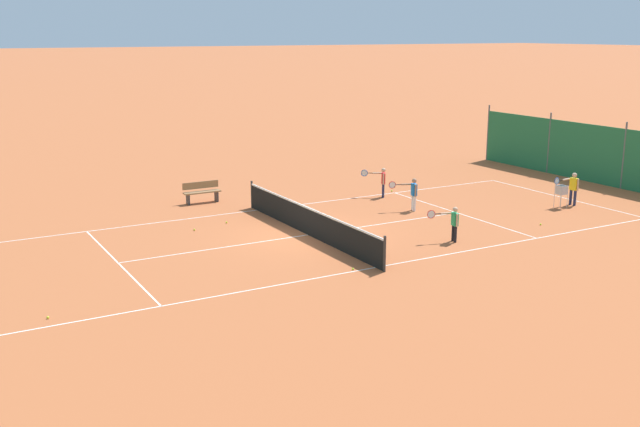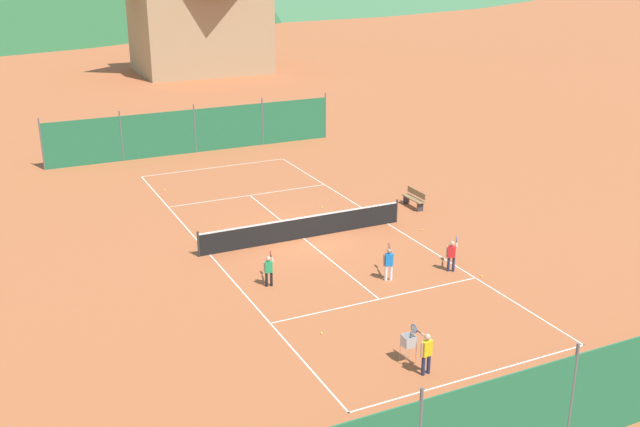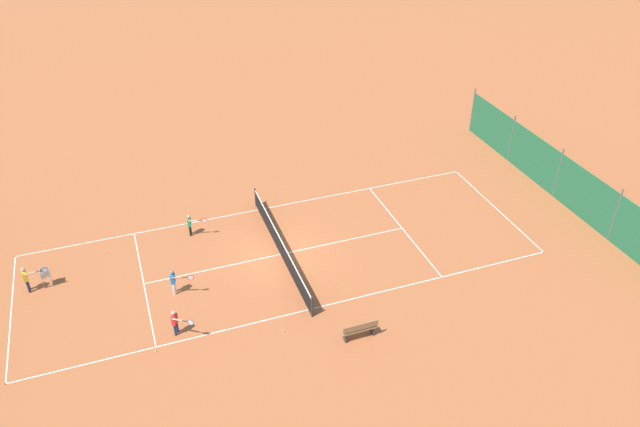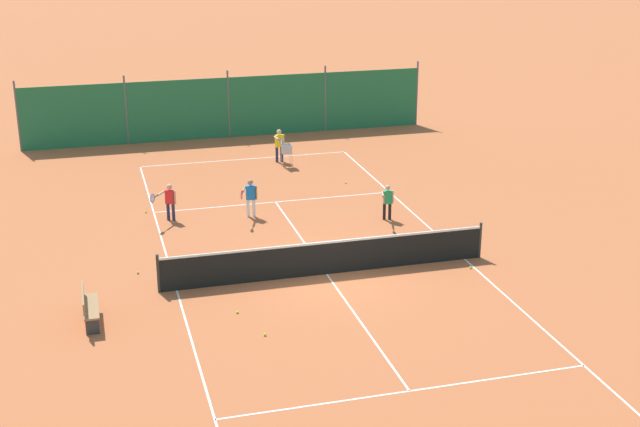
# 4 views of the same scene
# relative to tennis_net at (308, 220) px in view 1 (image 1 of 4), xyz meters

# --- Properties ---
(ground_plane) EXTENTS (600.00, 600.00, 0.00)m
(ground_plane) POSITION_rel_tennis_net_xyz_m (0.00, 0.00, -0.50)
(ground_plane) COLOR #B25B33
(court_line_markings) EXTENTS (8.25, 23.85, 0.01)m
(court_line_markings) POSITION_rel_tennis_net_xyz_m (0.00, 0.00, -0.50)
(court_line_markings) COLOR white
(court_line_markings) RESTS_ON ground
(tennis_net) EXTENTS (9.18, 0.08, 1.06)m
(tennis_net) POSITION_rel_tennis_net_xyz_m (0.00, 0.00, 0.00)
(tennis_net) COLOR #2D2D2D
(tennis_net) RESTS_ON ground
(windscreen_fence_near) EXTENTS (17.28, 0.08, 2.90)m
(windscreen_fence_near) POSITION_rel_tennis_net_xyz_m (-0.00, -15.50, 0.81)
(windscreen_fence_near) COLOR #236B42
(windscreen_fence_near) RESTS_ON ground
(player_near_baseline) EXTENTS (0.68, 0.97, 1.26)m
(player_near_baseline) POSITION_rel_tennis_net_xyz_m (1.11, -5.13, 0.23)
(player_near_baseline) COLOR white
(player_near_baseline) RESTS_ON ground
(player_far_service) EXTENTS (0.60, 0.93, 1.16)m
(player_far_service) POSITION_rel_tennis_net_xyz_m (-3.04, -3.69, 0.18)
(player_far_service) COLOR black
(player_far_service) RESTS_ON ground
(player_far_baseline) EXTENTS (0.44, 1.08, 1.30)m
(player_far_baseline) POSITION_rel_tennis_net_xyz_m (-1.22, -11.14, 0.26)
(player_far_baseline) COLOR #23284C
(player_far_baseline) RESTS_ON ground
(player_near_service) EXTENTS (0.85, 0.82, 1.22)m
(player_near_service) POSITION_rel_tennis_net_xyz_m (3.66, -5.46, 0.21)
(player_near_service) COLOR #23284C
(player_near_service) RESTS_ON ground
(tennis_ball_far_corner) EXTENTS (0.07, 0.07, 0.07)m
(tennis_ball_far_corner) POSITION_rel_tennis_net_xyz_m (2.81, 1.79, -0.47)
(tennis_ball_far_corner) COLOR #CCE033
(tennis_ball_far_corner) RESTS_ON ground
(tennis_ball_mid_court) EXTENTS (0.07, 0.07, 0.07)m
(tennis_ball_mid_court) POSITION_rel_tennis_net_xyz_m (4.35, -6.44, -0.47)
(tennis_ball_mid_court) COLOR #CCE033
(tennis_ball_mid_court) RESTS_ON ground
(tennis_ball_near_corner) EXTENTS (0.07, 0.07, 0.07)m
(tennis_ball_near_corner) POSITION_rel_tennis_net_xyz_m (2.40, 3.15, -0.47)
(tennis_ball_near_corner) COLOR #CCE033
(tennis_ball_near_corner) RESTS_ON ground
(tennis_ball_alley_left) EXTENTS (0.07, 0.07, 0.07)m
(tennis_ball_alley_left) POSITION_rel_tennis_net_xyz_m (5.00, -1.39, -0.47)
(tennis_ball_alley_left) COLOR #CCE033
(tennis_ball_alley_left) RESTS_ON ground
(tennis_ball_by_net_right) EXTENTS (0.07, 0.07, 0.07)m
(tennis_ball_by_net_right) POSITION_rel_tennis_net_xyz_m (-3.97, 0.69, -0.47)
(tennis_ball_by_net_right) COLOR #CCE033
(tennis_ball_by_net_right) RESTS_ON ground
(tennis_ball_alley_right) EXTENTS (0.07, 0.07, 0.07)m
(tennis_ball_alley_right) POSITION_rel_tennis_net_xyz_m (-3.59, 9.01, -0.47)
(tennis_ball_alley_right) COLOR #CCE033
(tennis_ball_alley_right) RESTS_ON ground
(tennis_ball_service_box) EXTENTS (0.07, 0.07, 0.07)m
(tennis_ball_service_box) POSITION_rel_tennis_net_xyz_m (-2.91, -7.78, -0.47)
(tennis_ball_service_box) COLOR #CCE033
(tennis_ball_service_box) RESTS_ON ground
(ball_hopper) EXTENTS (0.36, 0.36, 0.89)m
(ball_hopper) POSITION_rel_tennis_net_xyz_m (-1.33, -10.41, 0.15)
(ball_hopper) COLOR #B7B7BC
(ball_hopper) RESTS_ON ground
(courtside_bench) EXTENTS (0.36, 1.50, 0.84)m
(courtside_bench) POSITION_rel_tennis_net_xyz_m (6.34, 1.38, -0.05)
(courtside_bench) COLOR olive
(courtside_bench) RESTS_ON ground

